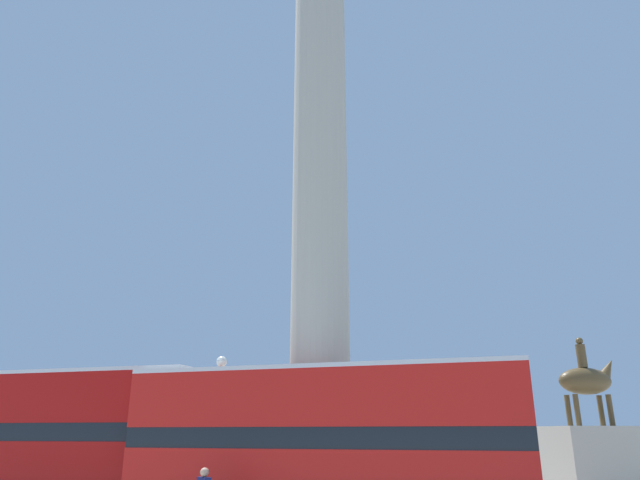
# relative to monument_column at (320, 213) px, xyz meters

# --- Properties ---
(monument_column) EXTENTS (5.11, 5.11, 25.45)m
(monument_column) POSITION_rel_monument_column_xyz_m (0.00, 0.00, 0.00)
(monument_column) COLOR #ADA593
(monument_column) RESTS_ON ground_plane
(bus_a) EXTENTS (11.15, 2.91, 4.27)m
(bus_a) POSITION_rel_monument_column_xyz_m (1.19, -3.24, -8.08)
(bus_a) COLOR red
(bus_a) RESTS_ON ground_plane
(bus_b) EXTENTS (10.84, 3.08, 4.46)m
(bus_b) POSITION_rel_monument_column_xyz_m (-8.59, -2.94, -7.98)
(bus_b) COLOR #A80F0C
(bus_b) RESTS_ON ground_plane
(equestrian_statue) EXTENTS (4.01, 3.63, 6.08)m
(equestrian_statue) POSITION_rel_monument_column_xyz_m (8.99, 5.66, -8.71)
(equestrian_statue) COLOR #ADA593
(equestrian_statue) RESTS_ON ground_plane
(street_lamp) EXTENTS (0.36, 0.36, 4.97)m
(street_lamp) POSITION_rel_monument_column_xyz_m (-3.04, -1.50, -7.92)
(street_lamp) COLOR black
(street_lamp) RESTS_ON ground_plane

